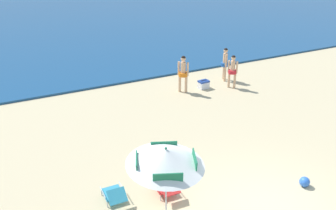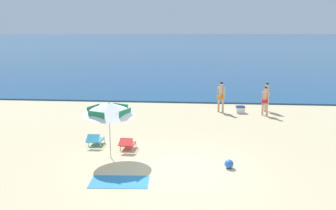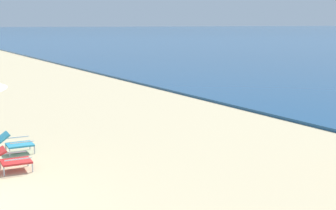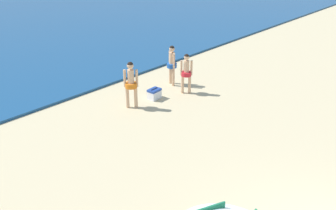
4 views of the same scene
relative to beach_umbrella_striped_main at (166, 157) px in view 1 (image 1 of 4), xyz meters
name	(u,v)px [view 1 (image 1 of 4)]	position (x,y,z in m)	size (l,w,h in m)	color
beach_umbrella_striped_main	(166,157)	(0.00, 0.00, 0.00)	(2.46, 2.48, 2.19)	silver
lounge_chair_under_umbrella	(166,187)	(0.44, 0.86, -1.61)	(0.61, 0.91, 0.52)	red
lounge_chair_beside_umbrella	(114,194)	(-0.97, 1.25, -1.62)	(0.60, 0.91, 0.53)	teal
person_standing_near_shore	(233,69)	(6.94, 6.80, -0.94)	(0.40, 0.40, 1.63)	#D8A87F
person_standing_beside	(225,62)	(7.21, 7.83, -0.91)	(0.41, 0.47, 1.68)	#D8A87F
person_wading_in	(183,71)	(4.56, 7.39, -0.86)	(0.43, 0.43, 1.77)	#D8A87F
cooler_box	(204,84)	(5.68, 7.33, -1.68)	(0.52, 0.38, 0.43)	white
beach_ball	(305,182)	(4.25, -0.59, -1.73)	(0.31, 0.31, 0.31)	blue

